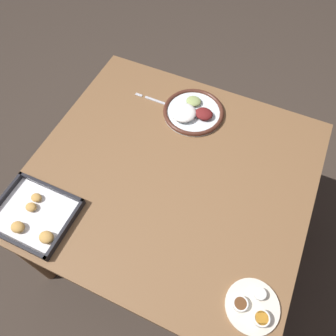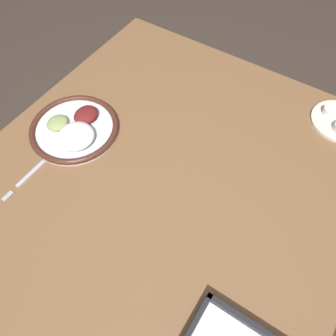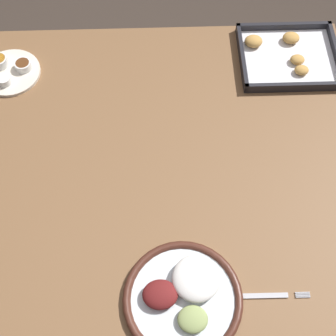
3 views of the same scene
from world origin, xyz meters
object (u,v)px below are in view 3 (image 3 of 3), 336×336
Objects in this scene: fork at (261,296)px; saucer_plate at (10,70)px; dinner_plate at (184,296)px; baking_tray at (287,55)px.

saucer_plate reaches higher than fork.
dinner_plate is 0.93× the size of baking_tray.
dinner_plate is 1.34× the size of fork.
fork is (0.18, -0.00, -0.01)m from dinner_plate.
dinner_plate is 0.86m from saucer_plate.
baking_tray is at bearing 2.19° from saucer_plate.
saucer_plate is (-0.50, 0.70, -0.00)m from dinner_plate.
saucer_plate is 0.86m from baking_tray.
fork is at bearing -103.29° from baking_tray.
saucer_plate is at bearing 134.67° from fork.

